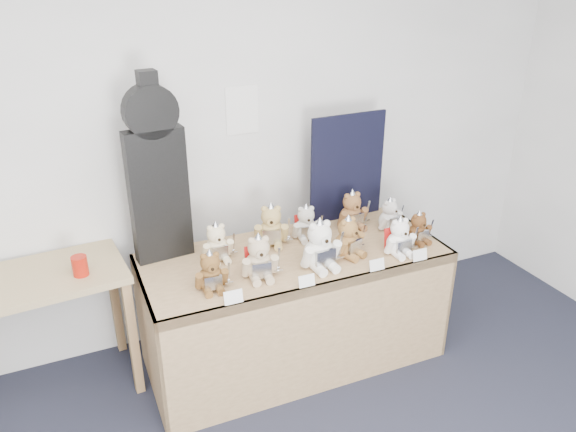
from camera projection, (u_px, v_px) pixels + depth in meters
name	position (u px, v px, depth m)	size (l,w,h in m)	color
room_shell	(242.00, 110.00, 3.47)	(6.00, 6.00, 6.00)	silver
display_table	(299.00, 283.00, 3.36)	(1.83, 0.79, 0.76)	olive
side_table	(37.00, 297.00, 3.09)	(1.00, 0.60, 0.80)	#977E51
guitar_case	(157.00, 172.00, 3.10)	(0.34, 0.13, 1.09)	black
navy_board	(347.00, 168.00, 3.67)	(0.54, 0.02, 0.72)	black
red_cup	(80.00, 266.00, 3.03)	(0.08, 0.08, 0.11)	#AF190B
teddy_front_far_left	(211.00, 273.00, 2.96)	(0.20, 0.17, 0.25)	brown
teddy_front_left	(259.00, 259.00, 3.06)	(0.23, 0.20, 0.28)	tan
teddy_front_centre	(320.00, 247.00, 3.16)	(0.26, 0.22, 0.32)	white
teddy_front_right	(348.00, 239.00, 3.29)	(0.23, 0.21, 0.27)	olive
teddy_front_far_right	(399.00, 238.00, 3.31)	(0.21, 0.17, 0.26)	white
teddy_front_end	(418.00, 229.00, 3.45)	(0.18, 0.15, 0.22)	brown
teddy_back_left	(217.00, 244.00, 3.25)	(0.21, 0.16, 0.26)	beige
teddy_back_centre_left	(271.00, 227.00, 3.42)	(0.23, 0.23, 0.29)	tan
teddy_back_centre_right	(306.00, 224.00, 3.49)	(0.20, 0.18, 0.25)	silver
teddy_back_right	(352.00, 212.00, 3.63)	(0.23, 0.18, 0.28)	brown
teddy_back_end	(390.00, 216.00, 3.62)	(0.20, 0.18, 0.23)	silver
entry_card_a	(233.00, 297.00, 2.85)	(0.10, 0.00, 0.07)	white
entry_card_b	(307.00, 281.00, 3.00)	(0.09, 0.00, 0.07)	white
entry_card_c	(377.00, 265.00, 3.16)	(0.09, 0.00, 0.07)	white
entry_card_d	(420.00, 255.00, 3.26)	(0.09, 0.00, 0.07)	white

